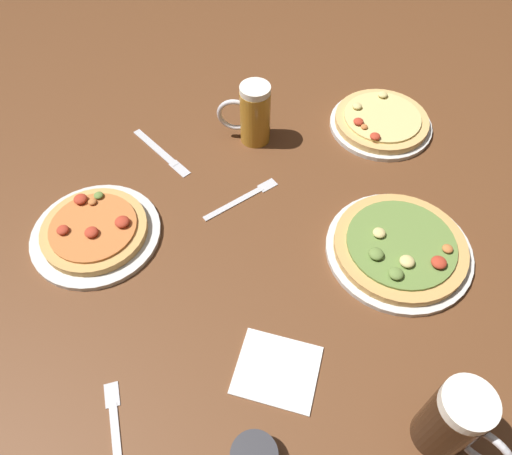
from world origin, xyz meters
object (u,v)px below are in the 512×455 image
object	(u,v)px
knife_right	(161,152)
fork_spare	(243,198)
pizza_plate_far	(95,231)
pizza_plate_side	(381,122)
beer_mug_amber	(454,422)
beer_mug_dark	(253,114)
napkin_folded	(277,370)
fork_left	(117,447)
pizza_plate_near	(400,248)

from	to	relation	value
knife_right	fork_spare	world-z (taller)	same
pizza_plate_far	fork_spare	bearing A→B (deg)	8.02
pizza_plate_far	pizza_plate_side	size ratio (longest dim) A/B	1.06
beer_mug_amber	knife_right	bearing A→B (deg)	118.43
beer_mug_amber	knife_right	distance (m)	0.87
beer_mug_dark	napkin_folded	world-z (taller)	beer_mug_dark
beer_mug_dark	napkin_folded	size ratio (longest dim) A/B	1.09
fork_spare	napkin_folded	bearing A→B (deg)	-90.81
napkin_folded	fork_left	distance (m)	0.30
beer_mug_dark	napkin_folded	bearing A→B (deg)	-96.17
fork_spare	pizza_plate_far	bearing A→B (deg)	-171.98
fork_left	beer_mug_amber	bearing A→B (deg)	-8.50
pizza_plate_far	beer_mug_amber	world-z (taller)	beer_mug_amber
beer_mug_amber	fork_spare	bearing A→B (deg)	112.31
pizza_plate_side	napkin_folded	size ratio (longest dim) A/B	1.80
beer_mug_amber	napkin_folded	bearing A→B (deg)	146.57
beer_mug_amber	napkin_folded	size ratio (longest dim) A/B	1.18
pizza_plate_side	napkin_folded	world-z (taller)	pizza_plate_side
beer_mug_amber	pizza_plate_far	bearing A→B (deg)	137.09
knife_right	napkin_folded	bearing A→B (deg)	-74.16
beer_mug_amber	fork_spare	size ratio (longest dim) A/B	0.92
beer_mug_amber	fork_spare	distance (m)	0.63
pizza_plate_near	beer_mug_dark	distance (m)	0.48
beer_mug_amber	fork_spare	xyz separation A→B (m)	(-0.24, 0.58, -0.08)
pizza_plate_far	beer_mug_amber	distance (m)	0.78
pizza_plate_far	napkin_folded	xyz separation A→B (m)	(0.33, -0.37, -0.01)
pizza_plate_far	knife_right	distance (m)	0.28
pizza_plate_far	napkin_folded	distance (m)	0.49
pizza_plate_near	knife_right	distance (m)	0.62
pizza_plate_near	beer_mug_dark	xyz separation A→B (m)	(-0.24, 0.41, 0.06)
pizza_plate_side	fork_left	bearing A→B (deg)	-135.47
beer_mug_dark	pizza_plate_near	bearing A→B (deg)	-59.31
pizza_plate_side	knife_right	world-z (taller)	pizza_plate_side
fork_left	fork_spare	bearing A→B (deg)	59.41
knife_right	fork_spare	distance (m)	0.26
fork_left	beer_mug_dark	bearing A→B (deg)	63.03
beer_mug_dark	fork_left	xyz separation A→B (m)	(-0.35, -0.70, -0.08)
pizza_plate_side	napkin_folded	xyz separation A→B (m)	(-0.40, -0.60, -0.01)
beer_mug_dark	beer_mug_amber	xyz separation A→B (m)	(0.18, -0.78, 0.01)
pizza_plate_far	fork_spare	world-z (taller)	pizza_plate_far
beer_mug_amber	napkin_folded	distance (m)	0.30
beer_mug_dark	fork_left	bearing A→B (deg)	-116.97
pizza_plate_side	beer_mug_amber	distance (m)	0.78
napkin_folded	knife_right	xyz separation A→B (m)	(-0.17, 0.60, -0.00)
pizza_plate_far	knife_right	bearing A→B (deg)	56.42
pizza_plate_side	knife_right	distance (m)	0.58
beer_mug_dark	fork_spare	xyz separation A→B (m)	(-0.06, -0.20, -0.08)
beer_mug_dark	fork_spare	world-z (taller)	beer_mug_dark
beer_mug_dark	fork_left	distance (m)	0.79
knife_right	fork_spare	xyz separation A→B (m)	(0.18, -0.19, 0.00)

